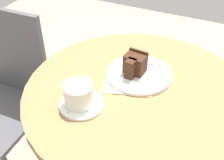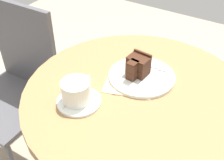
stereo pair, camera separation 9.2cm
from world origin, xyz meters
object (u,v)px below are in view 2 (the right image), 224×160
Objects in this scene: saucer at (79,101)px; fork at (154,67)px; cafe_chair at (17,81)px; coffee_cup at (76,91)px; cake_slice at (138,66)px; napkin at (133,81)px; cake_plate at (142,76)px; teaspoon at (68,94)px.

fork is at bearing -24.17° from saucer.
fork is 0.15× the size of cafe_chair.
cafe_chair is at bearing 74.28° from saucer.
cake_slice reaches higher than coffee_cup.
napkin is (-0.10, 0.03, -0.01)m from fork.
cake_plate is 0.06m from fork.
cake_plate is (0.22, -0.11, 0.00)m from saucer.
saucer is 1.47× the size of teaspoon.
cake_plate is at bearing -27.51° from coffee_cup.
cafe_chair is at bearing 46.91° from teaspoon.
coffee_cup is 1.43× the size of cake_slice.
teaspoon is at bearing -18.24° from cafe_chair.
cafe_chair is (0.14, 0.50, -0.22)m from saucer.
cake_plate reaches higher than saucer.
cafe_chair reaches higher than saucer.
fork is (0.06, -0.04, -0.03)m from cake_slice.
saucer is at bearing -127.57° from fork.
cake_slice is at bearing 6.21° from cafe_chair.
cake_slice is (0.22, -0.10, 0.00)m from coffee_cup.
cake_plate is 0.04m from cake_slice.
fork is at bearing -28.96° from cake_slice.
cafe_chair reaches higher than teaspoon.
coffee_cup reaches higher than saucer.
cafe_chair is (-0.14, 0.63, -0.23)m from fork.
saucer is 0.61× the size of cake_plate.
cake_slice reaches higher than cake_plate.
cafe_chair is (-0.04, 0.59, -0.22)m from napkin.
cafe_chair reaches higher than napkin.
cake_plate is at bearing -61.43° from teaspoon.
cafe_chair reaches higher than fork.
fork is 0.58× the size of napkin.
fork is 0.68m from cafe_chair.
fork is at bearing -18.15° from napkin.
cake_slice is at bearing -58.68° from teaspoon.
cafe_chair is (-0.08, 0.61, -0.22)m from cake_plate.
napkin is at bearing -174.29° from cake_slice.
coffee_cup is 0.24m from cake_slice.
fork reaches higher than saucer.
saucer is 0.16× the size of cafe_chair.
saucer is 1.09× the size of fork.
cake_plate reaches higher than napkin.
teaspoon is 0.41× the size of cake_plate.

